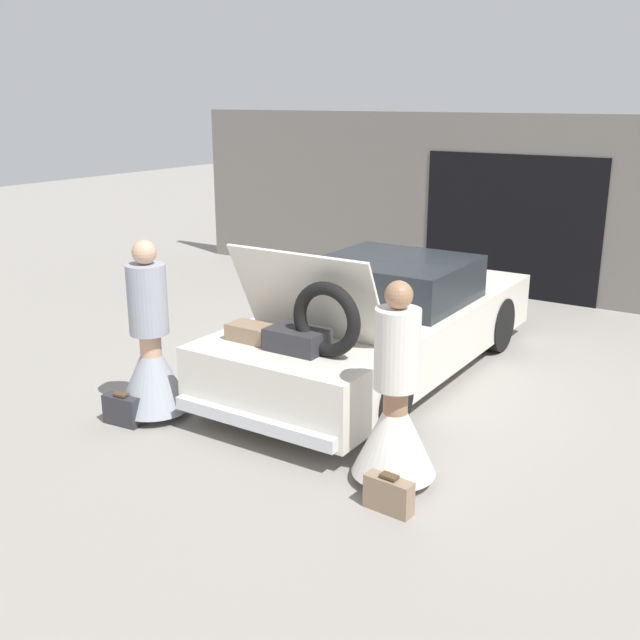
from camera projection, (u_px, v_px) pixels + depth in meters
The scene contains 7 objects.
ground_plane at pixel (381, 372), 8.59m from camera, with size 40.00×40.00×0.00m, color gray.
garage_wall_back at pixel (513, 207), 11.55m from camera, with size 12.00×0.14×2.80m.
car at pixel (383, 323), 8.42m from camera, with size 1.86×4.79×1.69m.
person_left at pixel (151, 356), 7.24m from camera, with size 0.71×0.71×1.76m.
person_right at pixel (395, 414), 5.99m from camera, with size 0.69×0.69×1.69m.
suitcase_beside_left_person at pixel (122, 410), 7.18m from camera, with size 0.39×0.17×0.32m.
suitcase_beside_right_person at pixel (389, 494), 5.67m from camera, with size 0.39×0.16×0.30m.
Camera 1 is at (3.80, -7.14, 3.04)m, focal length 42.00 mm.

